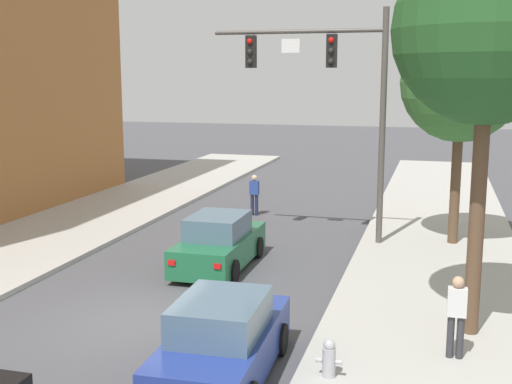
% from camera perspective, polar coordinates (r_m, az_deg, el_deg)
% --- Properties ---
extents(ground_plane, '(120.00, 120.00, 0.00)m').
position_cam_1_polar(ground_plane, '(15.44, -9.94, -11.10)').
color(ground_plane, '#4C4C51').
extents(sidewalk_right, '(5.00, 60.00, 0.15)m').
position_cam_1_polar(sidewalk_right, '(14.05, 15.44, -13.20)').
color(sidewalk_right, '#B2AFA8').
rests_on(sidewalk_right, ground).
extents(traffic_signal_mast, '(5.69, 0.38, 7.50)m').
position_cam_1_polar(traffic_signal_mast, '(21.38, 6.87, 9.38)').
color(traffic_signal_mast, '#514C47').
rests_on(traffic_signal_mast, sidewalk_right).
extents(car_lead_green, '(1.87, 4.25, 1.60)m').
position_cam_1_polar(car_lead_green, '(19.13, -3.23, -4.51)').
color(car_lead_green, '#1E663D').
rests_on(car_lead_green, ground).
extents(car_following_blue, '(1.95, 4.29, 1.60)m').
position_cam_1_polar(car_following_blue, '(12.31, -2.93, -12.98)').
color(car_following_blue, navy).
rests_on(car_following_blue, ground).
extents(pedestrian_crossing_road, '(0.36, 0.22, 1.64)m').
position_cam_1_polar(pedestrian_crossing_road, '(26.15, -0.14, -0.08)').
color(pedestrian_crossing_road, '#232847').
rests_on(pedestrian_crossing_road, ground).
extents(pedestrian_sidewalk_right_walker, '(0.36, 0.22, 1.64)m').
position_cam_1_polar(pedestrian_sidewalk_right_walker, '(13.31, 17.11, -10.05)').
color(pedestrian_sidewalk_right_walker, '#333338').
rests_on(pedestrian_sidewalk_right_walker, sidewalk_right).
extents(fire_hydrant, '(0.48, 0.24, 0.72)m').
position_cam_1_polar(fire_hydrant, '(12.27, 6.39, -14.23)').
color(fire_hydrant, '#B2B2B7').
rests_on(fire_hydrant, sidewalk_right).
extents(street_tree_nearest, '(3.79, 3.79, 8.20)m').
position_cam_1_polar(street_tree_nearest, '(13.99, 19.62, 13.12)').
color(street_tree_nearest, brown).
rests_on(street_tree_nearest, sidewalk_right).
extents(street_tree_second, '(3.77, 3.77, 7.08)m').
position_cam_1_polar(street_tree_second, '(21.77, 17.46, 9.06)').
color(street_tree_second, brown).
rests_on(street_tree_second, sidewalk_right).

